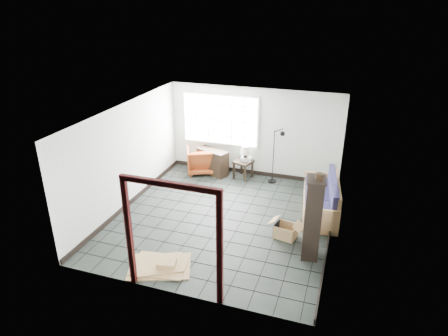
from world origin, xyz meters
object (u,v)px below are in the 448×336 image
(side_table, at_px, (243,164))
(tall_shelf, at_px, (313,218))
(futon_sofa, at_px, (323,200))
(armchair, at_px, (201,159))

(side_table, height_order, tall_shelf, tall_shelf)
(futon_sofa, distance_m, armchair, 3.97)
(side_table, distance_m, tall_shelf, 4.03)
(armchair, height_order, side_table, armchair)
(futon_sofa, xyz_separation_m, tall_shelf, (-0.06, -1.90, 0.56))
(armchair, height_order, tall_shelf, tall_shelf)
(futon_sofa, height_order, armchair, futon_sofa)
(futon_sofa, relative_size, armchair, 2.57)
(futon_sofa, relative_size, tall_shelf, 1.23)
(tall_shelf, bearing_deg, side_table, 119.41)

